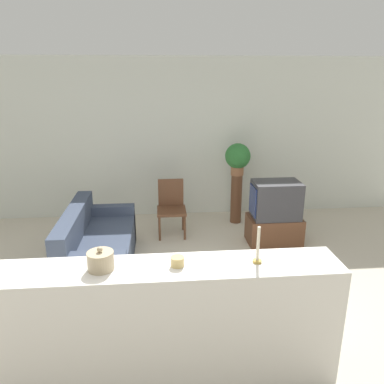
# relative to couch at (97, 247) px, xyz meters

# --- Properties ---
(ground_plane) EXTENTS (14.00, 14.00, 0.00)m
(ground_plane) POSITION_rel_couch_xyz_m (0.84, -1.50, -0.29)
(ground_plane) COLOR beige
(wall_back) EXTENTS (9.00, 0.06, 2.70)m
(wall_back) POSITION_rel_couch_xyz_m (0.84, 1.93, 1.06)
(wall_back) COLOR silver
(wall_back) RESTS_ON ground_plane
(couch) EXTENTS (0.81, 1.69, 0.79)m
(couch) POSITION_rel_couch_xyz_m (0.00, 0.00, 0.00)
(couch) COLOR #384256
(couch) RESTS_ON ground_plane
(tv_stand) EXTENTS (0.78, 0.48, 0.40)m
(tv_stand) POSITION_rel_couch_xyz_m (2.50, 0.55, -0.08)
(tv_stand) COLOR brown
(tv_stand) RESTS_ON ground_plane
(television) EXTENTS (0.68, 0.46, 0.54)m
(television) POSITION_rel_couch_xyz_m (2.50, 0.55, 0.39)
(television) COLOR #333338
(television) RESTS_ON tv_stand
(wooden_chair) EXTENTS (0.44, 0.44, 0.85)m
(wooden_chair) POSITION_rel_couch_xyz_m (1.00, 1.02, 0.18)
(wooden_chair) COLOR brown
(wooden_chair) RESTS_ON ground_plane
(plant_stand) EXTENTS (0.18, 0.18, 0.83)m
(plant_stand) POSITION_rel_couch_xyz_m (2.10, 1.40, 0.13)
(plant_stand) COLOR brown
(plant_stand) RESTS_ON ground_plane
(potted_plant) EXTENTS (0.41, 0.41, 0.52)m
(potted_plant) POSITION_rel_couch_xyz_m (2.10, 1.40, 0.84)
(potted_plant) COLOR #8E5B3D
(potted_plant) RESTS_ON plant_stand
(foreground_counter) EXTENTS (2.73, 0.44, 1.04)m
(foreground_counter) POSITION_rel_couch_xyz_m (0.84, -1.94, 0.23)
(foreground_counter) COLOR silver
(foreground_counter) RESTS_ON ground_plane
(decorative_bowl) EXTENTS (0.20, 0.20, 0.18)m
(decorative_bowl) POSITION_rel_couch_xyz_m (0.38, -1.94, 0.82)
(decorative_bowl) COLOR tan
(decorative_bowl) RESTS_ON foreground_counter
(candle_jar) EXTENTS (0.10, 0.10, 0.07)m
(candle_jar) POSITION_rel_couch_xyz_m (0.95, -1.94, 0.79)
(candle_jar) COLOR tan
(candle_jar) RESTS_ON foreground_counter
(candlestick) EXTENTS (0.07, 0.07, 0.30)m
(candlestick) POSITION_rel_couch_xyz_m (1.56, -1.94, 0.85)
(candlestick) COLOR #B7933D
(candlestick) RESTS_ON foreground_counter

